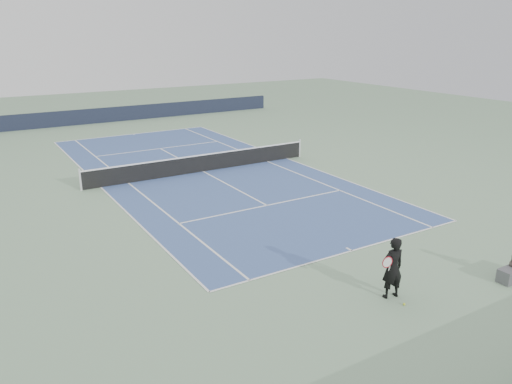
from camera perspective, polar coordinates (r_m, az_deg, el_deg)
ground at (r=27.06m, az=-6.05°, el=2.33°), size 80.00×80.00×0.00m
court_surface at (r=27.05m, az=-6.05°, el=2.34°), size 10.97×23.77×0.01m
tennis_net at (r=26.92m, az=-6.09°, el=3.36°), size 12.90×0.10×1.07m
windscreen_far at (r=43.45m, az=-16.40°, el=8.47°), size 30.00×0.25×1.20m
tennis_player at (r=14.68m, az=15.34°, el=-8.35°), size 0.83×0.60×1.83m
tennis_ball at (r=14.76m, az=16.58°, el=-12.18°), size 0.07×0.07×0.07m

